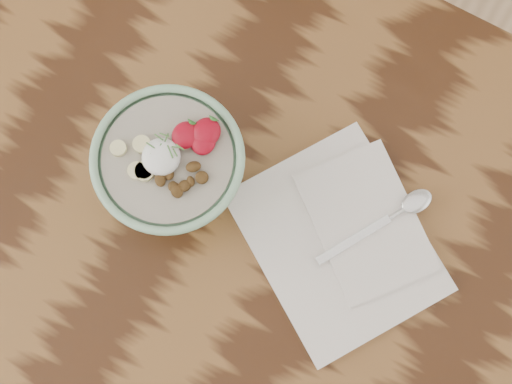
% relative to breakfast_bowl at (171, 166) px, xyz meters
% --- Properties ---
extents(table, '(1.60, 0.90, 0.75)m').
position_rel_breakfast_bowl_xyz_m(table, '(0.01, -0.04, -0.16)').
color(table, '#391E0E').
rests_on(table, ground).
extents(breakfast_bowl, '(0.19, 0.19, 0.12)m').
position_rel_breakfast_bowl_xyz_m(breakfast_bowl, '(0.00, 0.00, 0.00)').
color(breakfast_bowl, '#8DBE98').
rests_on(breakfast_bowl, table).
extents(napkin, '(0.33, 0.32, 0.02)m').
position_rel_breakfast_bowl_xyz_m(napkin, '(0.24, 0.04, -0.06)').
color(napkin, white).
rests_on(napkin, table).
extents(spoon, '(0.11, 0.16, 0.01)m').
position_rel_breakfast_bowl_xyz_m(spoon, '(0.28, 0.10, -0.04)').
color(spoon, silver).
rests_on(spoon, napkin).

